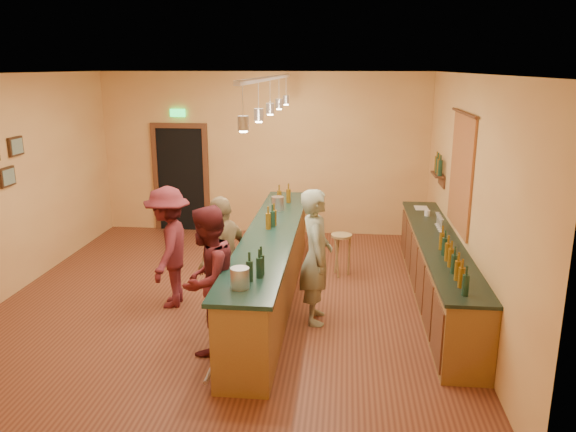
# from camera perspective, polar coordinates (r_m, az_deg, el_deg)

# --- Properties ---
(floor) EXTENTS (7.00, 7.00, 0.00)m
(floor) POSITION_cam_1_polar(r_m,az_deg,el_deg) (8.34, -5.87, -8.35)
(floor) COLOR #592819
(floor) RESTS_ON ground
(ceiling) EXTENTS (6.50, 7.00, 0.02)m
(ceiling) POSITION_cam_1_polar(r_m,az_deg,el_deg) (7.67, -6.53, 14.20)
(ceiling) COLOR silver
(ceiling) RESTS_ON wall_back
(wall_back) EXTENTS (6.50, 0.02, 3.20)m
(wall_back) POSITION_cam_1_polar(r_m,az_deg,el_deg) (11.24, -2.50, 6.31)
(wall_back) COLOR tan
(wall_back) RESTS_ON floor
(wall_front) EXTENTS (6.50, 0.02, 3.20)m
(wall_front) POSITION_cam_1_polar(r_m,az_deg,el_deg) (4.63, -15.17, -7.02)
(wall_front) COLOR tan
(wall_front) RESTS_ON floor
(wall_left) EXTENTS (0.02, 7.00, 3.20)m
(wall_left) POSITION_cam_1_polar(r_m,az_deg,el_deg) (9.09, -26.67, 2.65)
(wall_left) COLOR tan
(wall_left) RESTS_ON floor
(wall_right) EXTENTS (0.02, 7.00, 3.20)m
(wall_right) POSITION_cam_1_polar(r_m,az_deg,el_deg) (7.85, 17.72, 1.82)
(wall_right) COLOR tan
(wall_right) RESTS_ON floor
(doorway) EXTENTS (1.15, 0.09, 2.48)m
(doorway) POSITION_cam_1_polar(r_m,az_deg,el_deg) (11.66, -10.81, 4.01)
(doorway) COLOR black
(doorway) RESTS_ON wall_back
(tapestry) EXTENTS (0.03, 1.40, 1.60)m
(tapestry) POSITION_cam_1_polar(r_m,az_deg,el_deg) (8.18, 17.17, 4.16)
(tapestry) COLOR #A82122
(tapestry) RESTS_ON wall_right
(bottle_shelf) EXTENTS (0.17, 0.55, 0.54)m
(bottle_shelf) POSITION_cam_1_polar(r_m,az_deg,el_deg) (9.66, 15.08, 4.77)
(bottle_shelf) COLOR #552819
(bottle_shelf) RESTS_ON wall_right
(back_counter) EXTENTS (0.60, 4.55, 1.27)m
(back_counter) POSITION_cam_1_polar(r_m,az_deg,el_deg) (8.28, 14.96, -5.36)
(back_counter) COLOR brown
(back_counter) RESTS_ON floor
(tasting_bar) EXTENTS (0.73, 5.10, 1.38)m
(tasting_bar) POSITION_cam_1_polar(r_m,az_deg,el_deg) (8.02, -1.71, -4.59)
(tasting_bar) COLOR brown
(tasting_bar) RESTS_ON floor
(pendant_track) EXTENTS (0.11, 4.60, 0.50)m
(pendant_track) POSITION_cam_1_polar(r_m,az_deg,el_deg) (7.57, -1.84, 12.63)
(pendant_track) COLOR silver
(pendant_track) RESTS_ON ceiling
(bartender) EXTENTS (0.49, 0.69, 1.79)m
(bartender) POSITION_cam_1_polar(r_m,az_deg,el_deg) (7.32, 2.86, -4.14)
(bartender) COLOR gray
(bartender) RESTS_ON floor
(customer_a) EXTENTS (0.90, 1.02, 1.77)m
(customer_a) POSITION_cam_1_polar(r_m,az_deg,el_deg) (6.63, -8.19, -6.47)
(customer_a) COLOR #59191E
(customer_a) RESTS_ON floor
(customer_b) EXTENTS (0.77, 1.07, 1.69)m
(customer_b) POSITION_cam_1_polar(r_m,az_deg,el_deg) (7.44, -6.57, -4.32)
(customer_b) COLOR #997A51
(customer_b) RESTS_ON floor
(customer_c) EXTENTS (0.71, 1.15, 1.71)m
(customer_c) POSITION_cam_1_polar(r_m,az_deg,el_deg) (7.99, -12.00, -3.12)
(customer_c) COLOR #59191E
(customer_c) RESTS_ON floor
(bar_stool) EXTENTS (0.34, 0.34, 0.69)m
(bar_stool) POSITION_cam_1_polar(r_m,az_deg,el_deg) (9.04, 5.44, -2.76)
(bar_stool) COLOR olive
(bar_stool) RESTS_ON floor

